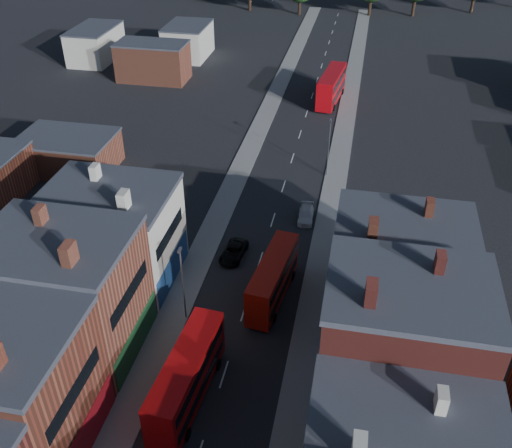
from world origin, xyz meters
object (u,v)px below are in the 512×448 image
at_px(bus_0, 187,377).
at_px(car_3, 306,215).
at_px(car_2, 233,252).
at_px(bus_2, 331,86).
at_px(bus_1, 273,278).

bearing_deg(bus_0, car_3, 82.24).
bearing_deg(car_2, car_3, 58.35).
bearing_deg(car_3, car_2, -129.75).
relative_size(bus_0, car_2, 2.38).
distance_m(bus_0, car_2, 19.21).
distance_m(bus_2, car_3, 37.03).
relative_size(bus_0, car_3, 2.60).
bearing_deg(bus_0, bus_2, 89.46).
bearing_deg(car_3, bus_0, -104.49).
bearing_deg(bus_0, car_2, 96.64).
height_order(bus_1, car_2, bus_1).
bearing_deg(car_2, bus_0, -81.99).
height_order(bus_1, bus_2, bus_2).
distance_m(bus_1, car_3, 14.67).
bearing_deg(bus_2, car_2, -91.32).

